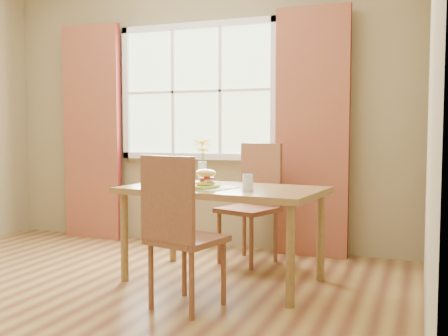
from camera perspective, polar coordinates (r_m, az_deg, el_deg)
room at (r=3.51m, az=-15.52°, el=7.70°), size 4.24×3.84×2.74m
window at (r=5.14m, az=-2.97°, el=8.32°), size 1.62×0.06×1.32m
curtain_left at (r=5.62m, az=-14.16°, el=3.76°), size 0.65×0.08×2.20m
curtain_right at (r=4.69m, az=9.56°, el=3.79°), size 0.65×0.08×2.20m
dining_table at (r=3.87m, az=-0.14°, el=-3.17°), size 1.52×0.96×0.70m
chair_near at (r=3.26m, az=-4.94°, el=-6.33°), size 0.49×0.49×0.97m
chair_far at (r=4.50m, az=3.27°, el=-3.15°), size 0.54×0.54×1.01m
placemat at (r=3.83m, az=-2.37°, el=-2.10°), size 0.53×0.45×0.01m
plate at (r=3.77m, az=-2.66°, el=-2.07°), size 0.28×0.28×0.01m
croissant_sandwich at (r=3.74m, az=-1.99°, el=-1.09°), size 0.19×0.16×0.13m
water_glass at (r=3.67m, az=2.61°, el=-1.59°), size 0.08×0.08×0.11m
flower_vase at (r=4.19m, az=-2.36°, el=1.23°), size 0.14×0.14×0.35m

